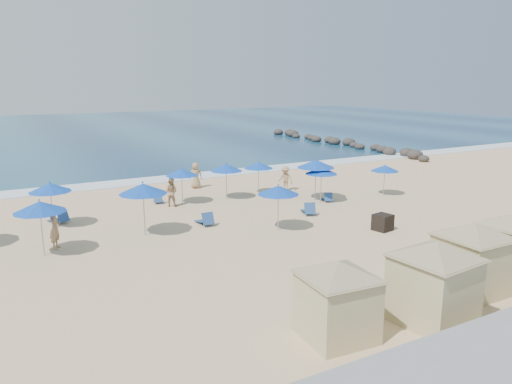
% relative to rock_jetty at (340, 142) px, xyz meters
% --- Properties ---
extents(ground, '(160.00, 160.00, 0.00)m').
position_rel_rock_jetty_xyz_m(ground, '(-24.01, -24.90, -0.36)').
color(ground, '#D8B589').
rests_on(ground, ground).
extents(ocean, '(160.00, 80.00, 0.06)m').
position_rel_rock_jetty_xyz_m(ocean, '(-24.01, 30.10, -0.33)').
color(ocean, navy).
rests_on(ocean, ground).
extents(surf_line, '(160.00, 2.50, 0.08)m').
position_rel_rock_jetty_xyz_m(surf_line, '(-24.01, -9.40, -0.32)').
color(surf_line, white).
rests_on(surf_line, ground).
extents(rock_jetty, '(2.56, 26.66, 0.96)m').
position_rel_rock_jetty_xyz_m(rock_jetty, '(0.00, 0.00, 0.00)').
color(rock_jetty, '#282321').
rests_on(rock_jetty, ground).
extents(trash_bin, '(0.94, 0.94, 0.81)m').
position_rel_rock_jetty_xyz_m(trash_bin, '(-18.75, -26.94, 0.04)').
color(trash_bin, black).
rests_on(trash_bin, ground).
extents(cabana_0, '(4.09, 4.09, 2.58)m').
position_rel_rock_jetty_xyz_m(cabana_0, '(-27.34, -34.19, 1.11)').
color(cabana_0, '#C4B686').
rests_on(cabana_0, ground).
extents(cabana_1, '(4.53, 4.53, 2.86)m').
position_rel_rock_jetty_xyz_m(cabana_1, '(-24.16, -34.84, 1.27)').
color(cabana_1, '#C4B686').
rests_on(cabana_1, ground).
extents(cabana_2, '(4.44, 4.44, 2.78)m').
position_rel_rock_jetty_xyz_m(cabana_2, '(-21.26, -33.97, 1.23)').
color(cabana_2, '#C4B686').
rests_on(cabana_2, ground).
extents(umbrella_1, '(2.17, 2.17, 2.47)m').
position_rel_rock_jetty_xyz_m(umbrella_1, '(-33.85, -22.64, 1.78)').
color(umbrella_1, '#A5A8AD').
rests_on(umbrella_1, ground).
extents(umbrella_2, '(2.09, 2.09, 2.38)m').
position_rel_rock_jetty_xyz_m(umbrella_2, '(-32.92, -18.43, 1.70)').
color(umbrella_2, '#A5A8AD').
rests_on(umbrella_2, ground).
extents(umbrella_3, '(2.31, 2.31, 2.63)m').
position_rel_rock_jetty_xyz_m(umbrella_3, '(-29.26, -21.97, 1.92)').
color(umbrella_3, '#A5A8AD').
rests_on(umbrella_3, ground).
extents(umbrella_4, '(1.95, 1.95, 2.22)m').
position_rel_rock_jetty_xyz_m(umbrella_4, '(-25.42, -16.97, 1.56)').
color(umbrella_4, '#A5A8AD').
rests_on(umbrella_4, ground).
extents(umbrella_5, '(2.07, 2.07, 2.35)m').
position_rel_rock_jetty_xyz_m(umbrella_5, '(-23.27, -24.40, 1.68)').
color(umbrella_5, '#A5A8AD').
rests_on(umbrella_5, ground).
extents(umbrella_6, '(2.02, 2.02, 2.30)m').
position_rel_rock_jetty_xyz_m(umbrella_6, '(-22.59, -17.20, 1.63)').
color(umbrella_6, '#A5A8AD').
rests_on(umbrella_6, ground).
extents(umbrella_7, '(2.32, 2.32, 2.64)m').
position_rel_rock_jetty_xyz_m(umbrella_7, '(-17.96, -20.17, 1.93)').
color(umbrella_7, '#A5A8AD').
rests_on(umbrella_7, ground).
extents(umbrella_8, '(1.91, 1.91, 2.18)m').
position_rel_rock_jetty_xyz_m(umbrella_8, '(-20.12, -16.88, 1.53)').
color(umbrella_8, '#A5A8AD').
rests_on(umbrella_8, ground).
extents(umbrella_9, '(1.98, 1.98, 2.25)m').
position_rel_rock_jetty_xyz_m(umbrella_9, '(-17.96, -20.75, 1.59)').
color(umbrella_9, '#A5A8AD').
rests_on(umbrella_9, ground).
extents(umbrella_10, '(1.79, 1.79, 2.04)m').
position_rel_rock_jetty_xyz_m(umbrella_10, '(-13.29, -21.21, 1.41)').
color(umbrella_10, '#A5A8AD').
rests_on(umbrella_10, ground).
extents(beach_chair_1, '(1.03, 1.40, 0.70)m').
position_rel_rock_jetty_xyz_m(beach_chair_1, '(-32.51, -17.72, -0.12)').
color(beach_chair_1, navy).
rests_on(beach_chair_1, ground).
extents(beach_chair_2, '(0.82, 1.26, 0.64)m').
position_rel_rock_jetty_xyz_m(beach_chair_2, '(-26.66, -16.06, -0.14)').
color(beach_chair_2, navy).
rests_on(beach_chair_2, ground).
extents(beach_chair_3, '(0.62, 1.35, 0.74)m').
position_rel_rock_jetty_xyz_m(beach_chair_3, '(-26.03, -21.79, -0.11)').
color(beach_chair_3, navy).
rests_on(beach_chair_3, ground).
extents(beach_chair_4, '(1.09, 1.48, 0.75)m').
position_rel_rock_jetty_xyz_m(beach_chair_4, '(-20.22, -22.68, -0.10)').
color(beach_chair_4, navy).
rests_on(beach_chair_4, ground).
extents(beach_chair_5, '(0.92, 1.23, 0.62)m').
position_rel_rock_jetty_xyz_m(beach_chair_5, '(-17.47, -20.78, -0.15)').
color(beach_chair_5, navy).
rests_on(beach_chair_5, ground).
extents(beachgoer_0, '(0.69, 0.80, 1.87)m').
position_rel_rock_jetty_xyz_m(beachgoer_0, '(-33.27, -21.97, 0.57)').
color(beachgoer_0, '#A4815B').
rests_on(beachgoer_0, ground).
extents(beachgoer_1, '(1.04, 1.02, 1.69)m').
position_rel_rock_jetty_xyz_m(beachgoer_1, '(-26.22, -17.22, 0.48)').
color(beachgoer_1, '#A4815B').
rests_on(beachgoer_1, ground).
extents(beachgoer_2, '(1.04, 1.24, 1.66)m').
position_rel_rock_jetty_xyz_m(beachgoer_2, '(-18.11, -16.99, 0.47)').
color(beachgoer_2, '#A4815B').
rests_on(beachgoer_2, ground).
extents(beachgoer_3, '(0.99, 0.78, 1.78)m').
position_rel_rock_jetty_xyz_m(beachgoer_3, '(-23.03, -13.28, 0.53)').
color(beachgoer_3, '#A4815B').
rests_on(beachgoer_3, ground).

